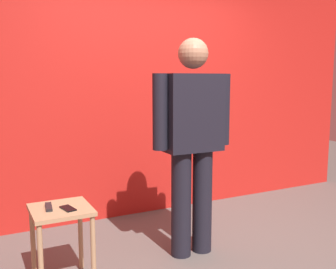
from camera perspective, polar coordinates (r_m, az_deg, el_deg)
name	(u,v)px	position (r m, az deg, el deg)	size (l,w,h in m)	color
ground_plane	(238,269)	(3.31, 10.25, -18.80)	(12.00, 12.00, 0.00)	#59544F
back_wall_red	(152,67)	(4.36, -2.37, 9.81)	(5.58, 0.12, 3.24)	red
standing_person	(192,136)	(3.25, 3.58, -0.27)	(0.72, 0.26, 1.82)	black
side_table	(61,223)	(2.98, -15.34, -12.42)	(0.42, 0.42, 0.58)	tan
cell_phone	(68,208)	(2.90, -14.44, -10.43)	(0.07, 0.14, 0.01)	black
tv_remote	(49,207)	(2.95, -17.06, -10.10)	(0.04, 0.17, 0.02)	black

